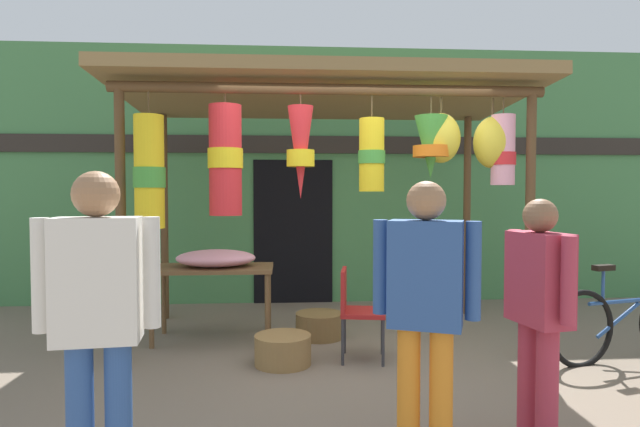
% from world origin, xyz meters
% --- Properties ---
extents(ground_plane, '(30.00, 30.00, 0.00)m').
position_xyz_m(ground_plane, '(0.00, 0.00, 0.00)').
color(ground_plane, '#756656').
extents(shop_facade, '(11.72, 0.29, 3.57)m').
position_xyz_m(shop_facade, '(-0.00, 2.72, 1.78)').
color(shop_facade, '#47844C').
rests_on(shop_facade, ground_plane).
extents(market_stall_canopy, '(4.28, 2.22, 2.73)m').
position_xyz_m(market_stall_canopy, '(-0.22, 0.68, 2.35)').
color(market_stall_canopy, brown).
rests_on(market_stall_canopy, ground_plane).
extents(display_table, '(1.24, 0.65, 0.77)m').
position_xyz_m(display_table, '(-1.41, 0.78, 0.68)').
color(display_table, brown).
rests_on(display_table, ground_plane).
extents(flower_heap_on_table, '(0.82, 0.58, 0.18)m').
position_xyz_m(flower_heap_on_table, '(-1.36, 0.76, 0.86)').
color(flower_heap_on_table, pink).
rests_on(flower_heap_on_table, display_table).
extents(folding_chair, '(0.46, 0.46, 0.84)m').
position_xyz_m(folding_chair, '(-0.02, 0.02, 0.50)').
color(folding_chair, '#AD1E1E').
rests_on(folding_chair, ground_plane).
extents(wicker_basket_by_table, '(0.51, 0.51, 0.27)m').
position_xyz_m(wicker_basket_by_table, '(-0.68, -0.08, 0.13)').
color(wicker_basket_by_table, olive).
rests_on(wicker_basket_by_table, ground_plane).
extents(wicker_basket_spare, '(0.51, 0.51, 0.26)m').
position_xyz_m(wicker_basket_spare, '(-0.30, 0.77, 0.13)').
color(wicker_basket_spare, brown).
rests_on(wicker_basket_spare, ground_plane).
extents(parked_bicycle, '(1.71, 0.57, 0.92)m').
position_xyz_m(parked_bicycle, '(2.47, -0.17, 0.35)').
color(parked_bicycle, black).
rests_on(parked_bicycle, ground_plane).
extents(vendor_in_orange, '(0.56, 0.35, 1.61)m').
position_xyz_m(vendor_in_orange, '(0.12, -1.91, 0.95)').
color(vendor_in_orange, orange).
rests_on(vendor_in_orange, ground_plane).
extents(customer_foreground, '(0.29, 0.59, 1.51)m').
position_xyz_m(customer_foreground, '(0.88, -1.68, 0.88)').
color(customer_foreground, '#B23347').
rests_on(customer_foreground, ground_plane).
extents(shopper_by_bananas, '(0.59, 0.26, 1.65)m').
position_xyz_m(shopper_by_bananas, '(-1.58, -2.16, 0.98)').
color(shopper_by_bananas, '#2D5193').
rests_on(shopper_by_bananas, ground_plane).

